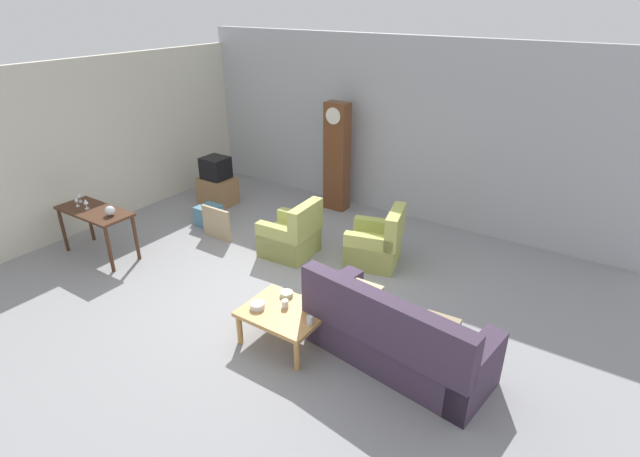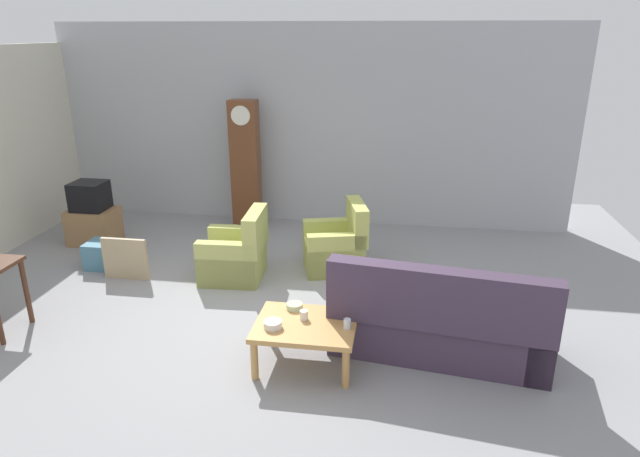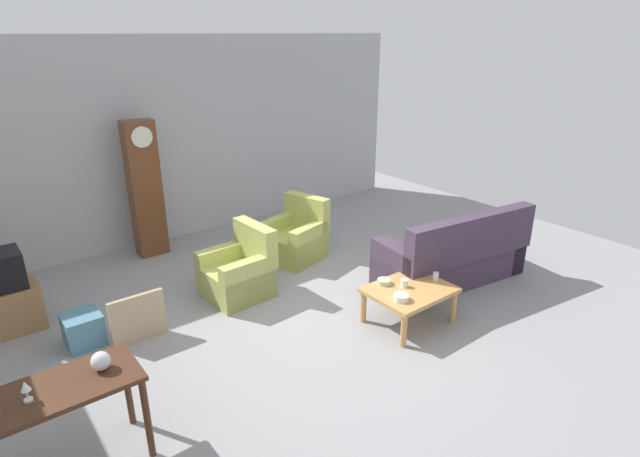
{
  "view_description": "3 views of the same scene",
  "coord_description": "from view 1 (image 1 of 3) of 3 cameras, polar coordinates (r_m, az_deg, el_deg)",
  "views": [
    {
      "loc": [
        3.7,
        -4.45,
        3.8
      ],
      "look_at": [
        0.52,
        0.3,
        1.05
      ],
      "focal_mm": 27.42,
      "sensor_mm": 36.0,
      "label": 1
    },
    {
      "loc": [
        1.53,
        -5.27,
        3.06
      ],
      "look_at": [
        0.67,
        0.39,
        1.0
      ],
      "focal_mm": 30.89,
      "sensor_mm": 36.0,
      "label": 2
    },
    {
      "loc": [
        -3.34,
        -4.22,
        3.23
      ],
      "look_at": [
        0.49,
        0.71,
        0.79
      ],
      "focal_mm": 28.46,
      "sensor_mm": 36.0,
      "label": 3
    }
  ],
  "objects": [
    {
      "name": "storage_box_blue",
      "position": [
        9.08,
        -12.82,
        1.49
      ],
      "size": [
        0.38,
        0.4,
        0.36
      ],
      "primitive_type": "cube",
      "color": "teal",
      "rests_on": "ground_plane"
    },
    {
      "name": "garage_door_wall",
      "position": [
        9.13,
        8.97,
        11.4
      ],
      "size": [
        8.4,
        0.16,
        3.2
      ],
      "primitive_type": "cube",
      "color": "#ADAFB5",
      "rests_on": "ground_plane"
    },
    {
      "name": "coffee_table_wood",
      "position": [
        5.88,
        -4.24,
        -10.01
      ],
      "size": [
        0.96,
        0.76,
        0.44
      ],
      "color": "tan",
      "rests_on": "ground_plane"
    },
    {
      "name": "couch_floral",
      "position": [
        5.63,
        8.73,
        -12.5
      ],
      "size": [
        2.2,
        1.15,
        1.04
      ],
      "color": "#423347",
      "rests_on": "ground_plane"
    },
    {
      "name": "wine_glass_short",
      "position": [
        8.39,
        -25.67,
        2.75
      ],
      "size": [
        0.07,
        0.07,
        0.16
      ],
      "color": "silver",
      "rests_on": "console_table_dark"
    },
    {
      "name": "armchair_olive_far",
      "position": [
        7.59,
        6.59,
        -1.93
      ],
      "size": [
        0.96,
        0.94,
        0.92
      ],
      "color": "#B4BB5A",
      "rests_on": "ground_plane"
    },
    {
      "name": "pegboard_wall_left",
      "position": [
        9.57,
        -24.22,
        9.14
      ],
      "size": [
        0.12,
        6.4,
        2.88
      ],
      "primitive_type": "cube",
      "color": "beige",
      "rests_on": "ground_plane"
    },
    {
      "name": "ground_plane",
      "position": [
        6.93,
        -5.05,
        -7.74
      ],
      "size": [
        10.4,
        10.4,
        0.0
      ],
      "primitive_type": "plane",
      "color": "gray"
    },
    {
      "name": "grandfather_clock",
      "position": [
        9.29,
        1.98,
        8.32
      ],
      "size": [
        0.44,
        0.3,
        2.06
      ],
      "color": "brown",
      "rests_on": "ground_plane"
    },
    {
      "name": "tv_crt",
      "position": [
        9.82,
        -12.09,
        6.94
      ],
      "size": [
        0.48,
        0.44,
        0.42
      ],
      "primitive_type": "cube",
      "color": "black",
      "rests_on": "tv_stand_cabinet"
    },
    {
      "name": "cup_blue_rimmed",
      "position": [
        5.6,
        -1.22,
        -10.65
      ],
      "size": [
        0.07,
        0.07,
        0.1
      ],
      "primitive_type": "cylinder",
      "color": "silver",
      "rests_on": "coffee_table_wood"
    },
    {
      "name": "glass_dome_cloche",
      "position": [
        8.0,
        -23.32,
        1.92
      ],
      "size": [
        0.15,
        0.15,
        0.15
      ],
      "primitive_type": "sphere",
      "color": "silver",
      "rests_on": "console_table_dark"
    },
    {
      "name": "armchair_olive_near",
      "position": [
        7.81,
        -3.33,
        -0.99
      ],
      "size": [
        0.83,
        0.8,
        0.92
      ],
      "color": "tan",
      "rests_on": "ground_plane"
    },
    {
      "name": "bowl_white_stacked",
      "position": [
        5.9,
        -7.31,
        -8.91
      ],
      "size": [
        0.17,
        0.17,
        0.07
      ],
      "primitive_type": "cylinder",
      "color": "white",
      "rests_on": "coffee_table_wood"
    },
    {
      "name": "console_table_dark",
      "position": [
        8.38,
        -24.76,
        1.25
      ],
      "size": [
        1.3,
        0.56,
        0.79
      ],
      "color": "#472819",
      "rests_on": "ground_plane"
    },
    {
      "name": "bowl_shallow_green",
      "position": [
        6.08,
        -3.94,
        -7.62
      ],
      "size": [
        0.16,
        0.16,
        0.06
      ],
      "primitive_type": "cylinder",
      "color": "#B2C69E",
      "rests_on": "coffee_table_wood"
    },
    {
      "name": "framed_picture_leaning",
      "position": [
        8.51,
        -11.99,
        0.6
      ],
      "size": [
        0.6,
        0.05,
        0.56
      ],
      "primitive_type": "cube",
      "color": "tan",
      "rests_on": "ground_plane"
    },
    {
      "name": "wine_glass_mid",
      "position": [
        8.54,
        -26.55,
        3.01
      ],
      "size": [
        0.06,
        0.06,
        0.18
      ],
      "color": "silver",
      "rests_on": "console_table_dark"
    },
    {
      "name": "tv_stand_cabinet",
      "position": [
        9.98,
        -11.84,
        4.35
      ],
      "size": [
        0.68,
        0.52,
        0.53
      ],
      "primitive_type": "cube",
      "color": "#997047",
      "rests_on": "ground_plane"
    },
    {
      "name": "cup_white_porcelain",
      "position": [
        5.88,
        -4.1,
        -8.74
      ],
      "size": [
        0.08,
        0.08,
        0.09
      ],
      "primitive_type": "cylinder",
      "color": "white",
      "rests_on": "coffee_table_wood"
    },
    {
      "name": "wine_glass_tall",
      "position": [
        8.72,
        -26.29,
        3.45
      ],
      "size": [
        0.06,
        0.06,
        0.17
      ],
      "color": "silver",
      "rests_on": "console_table_dark"
    }
  ]
}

